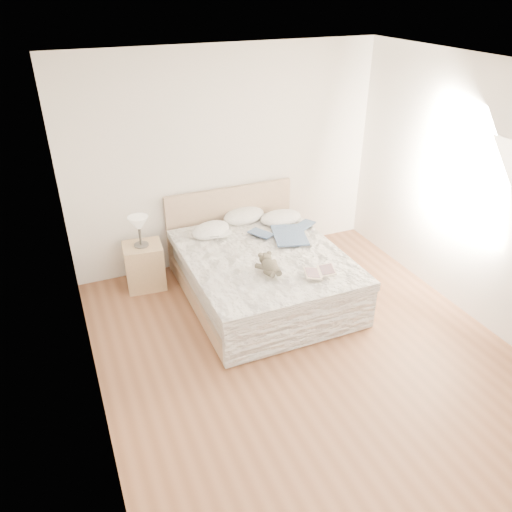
# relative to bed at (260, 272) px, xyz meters

# --- Properties ---
(floor) EXTENTS (4.00, 4.50, 0.00)m
(floor) POSITION_rel_bed_xyz_m (0.00, -1.19, -0.31)
(floor) COLOR brown
(floor) RESTS_ON ground
(ceiling) EXTENTS (4.00, 4.50, 0.00)m
(ceiling) POSITION_rel_bed_xyz_m (0.00, -1.19, 2.39)
(ceiling) COLOR silver
(ceiling) RESTS_ON ground
(wall_back) EXTENTS (4.00, 0.02, 2.70)m
(wall_back) POSITION_rel_bed_xyz_m (0.00, 1.06, 1.04)
(wall_back) COLOR white
(wall_back) RESTS_ON ground
(wall_left) EXTENTS (0.02, 4.50, 2.70)m
(wall_left) POSITION_rel_bed_xyz_m (-2.00, -1.19, 1.04)
(wall_left) COLOR white
(wall_left) RESTS_ON ground
(wall_right) EXTENTS (0.02, 4.50, 2.70)m
(wall_right) POSITION_rel_bed_xyz_m (2.00, -1.19, 1.04)
(wall_right) COLOR white
(wall_right) RESTS_ON ground
(window) EXTENTS (0.02, 1.30, 1.10)m
(window) POSITION_rel_bed_xyz_m (1.99, -0.89, 1.14)
(window) COLOR white
(window) RESTS_ON wall_right
(bed) EXTENTS (1.72, 2.14, 1.00)m
(bed) POSITION_rel_bed_xyz_m (0.00, 0.00, 0.00)
(bed) COLOR tan
(bed) RESTS_ON floor
(nightstand) EXTENTS (0.49, 0.44, 0.56)m
(nightstand) POSITION_rel_bed_xyz_m (-1.22, 0.72, -0.03)
(nightstand) COLOR tan
(nightstand) RESTS_ON floor
(table_lamp) EXTENTS (0.26, 0.26, 0.37)m
(table_lamp) POSITION_rel_bed_xyz_m (-1.22, 0.72, 0.52)
(table_lamp) COLOR #504A45
(table_lamp) RESTS_ON nightstand
(pillow_left) EXTENTS (0.63, 0.57, 0.16)m
(pillow_left) POSITION_rel_bed_xyz_m (-0.38, 0.64, 0.33)
(pillow_left) COLOR white
(pillow_left) RESTS_ON bed
(pillow_middle) EXTENTS (0.67, 0.55, 0.17)m
(pillow_middle) POSITION_rel_bed_xyz_m (0.14, 0.86, 0.33)
(pillow_middle) COLOR white
(pillow_middle) RESTS_ON bed
(pillow_right) EXTENTS (0.57, 0.41, 0.16)m
(pillow_right) POSITION_rel_bed_xyz_m (0.55, 0.62, 0.33)
(pillow_right) COLOR white
(pillow_right) RESTS_ON bed
(blouse) EXTENTS (0.75, 0.77, 0.02)m
(blouse) POSITION_rel_bed_xyz_m (0.45, 0.16, 0.32)
(blouse) COLOR #33486B
(blouse) RESTS_ON bed
(photo_book) EXTENTS (0.34, 0.26, 0.02)m
(photo_book) POSITION_rel_bed_xyz_m (-0.34, 0.52, 0.32)
(photo_book) COLOR white
(photo_book) RESTS_ON bed
(childrens_book) EXTENTS (0.41, 0.33, 0.02)m
(childrens_book) POSITION_rel_bed_xyz_m (0.35, -0.74, 0.32)
(childrens_book) COLOR #F4E0C1
(childrens_book) RESTS_ON bed
(teddy_bear) EXTENTS (0.23, 0.32, 0.17)m
(teddy_bear) POSITION_rel_bed_xyz_m (-0.13, -0.55, 0.34)
(teddy_bear) COLOR brown
(teddy_bear) RESTS_ON bed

